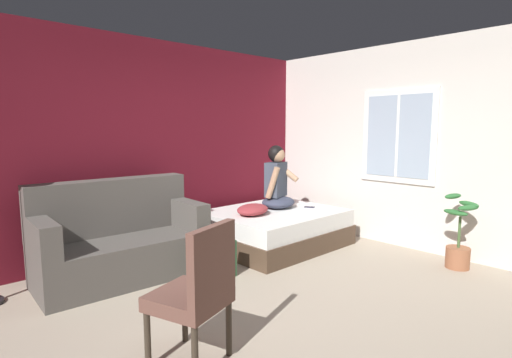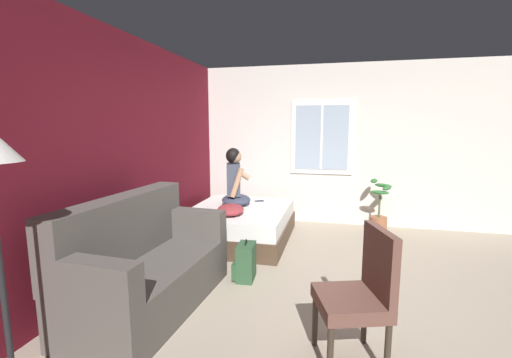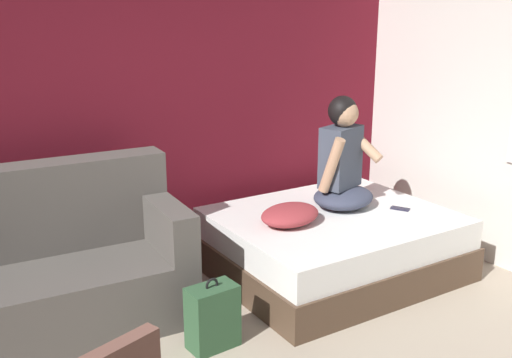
% 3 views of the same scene
% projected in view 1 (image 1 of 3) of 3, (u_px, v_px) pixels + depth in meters
% --- Properties ---
extents(ground_plane, '(40.00, 40.00, 0.00)m').
position_uv_depth(ground_plane, '(273.00, 321.00, 3.31)').
color(ground_plane, tan).
extents(wall_back_accent, '(10.56, 0.16, 2.70)m').
position_uv_depth(wall_back_accent, '(129.00, 148.00, 4.96)').
color(wall_back_accent, maroon).
rests_on(wall_back_accent, ground).
extents(wall_side_with_window, '(0.19, 6.27, 2.70)m').
position_uv_depth(wall_side_with_window, '(430.00, 147.00, 5.08)').
color(wall_side_with_window, silver).
rests_on(wall_side_with_window, ground).
extents(bed, '(1.74, 1.45, 0.48)m').
position_uv_depth(bed, '(275.00, 228.00, 5.45)').
color(bed, '#4C3828').
rests_on(bed, ground).
extents(couch, '(1.75, 0.92, 1.04)m').
position_uv_depth(couch, '(120.00, 241.00, 4.26)').
color(couch, '#514C47').
rests_on(couch, ground).
extents(side_chair, '(0.58, 0.58, 0.98)m').
position_uv_depth(side_chair, '(197.00, 289.00, 2.65)').
color(side_chair, '#382D23').
rests_on(side_chair, ground).
extents(person_seated, '(0.63, 0.58, 0.88)m').
position_uv_depth(person_seated, '(277.00, 183.00, 5.57)').
color(person_seated, '#383D51').
rests_on(person_seated, bed).
extents(backpack, '(0.31, 0.25, 0.46)m').
position_uv_depth(backpack, '(220.00, 260.00, 4.26)').
color(backpack, '#2D5133').
rests_on(backpack, ground).
extents(throw_pillow, '(0.55, 0.46, 0.14)m').
position_uv_depth(throw_pillow, '(253.00, 210.00, 5.14)').
color(throw_pillow, '#993338').
rests_on(throw_pillow, bed).
extents(cell_phone, '(0.13, 0.16, 0.01)m').
position_uv_depth(cell_phone, '(309.00, 207.00, 5.63)').
color(cell_phone, black).
rests_on(cell_phone, bed).
extents(potted_plant, '(0.39, 0.37, 0.85)m').
position_uv_depth(potted_plant, '(459.00, 242.00, 4.54)').
color(potted_plant, '#995B3D').
rests_on(potted_plant, ground).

